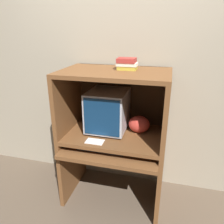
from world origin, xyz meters
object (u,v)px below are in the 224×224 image
keyboard (102,147)px  mouse (132,151)px  crt_monitor (108,110)px  book_stack (127,64)px  snack_bag (139,124)px

keyboard → mouse: same height
crt_monitor → mouse: 0.47m
keyboard → mouse: (0.29, 0.01, 0.00)m
book_stack → keyboard: bearing=-126.3°
mouse → book_stack: 0.79m
keyboard → mouse: bearing=1.4°
keyboard → book_stack: size_ratio=2.41×
snack_bag → book_stack: book_stack is taller
snack_bag → book_stack: size_ratio=1.13×
mouse → book_stack: (-0.11, 0.23, 0.75)m
keyboard → book_stack: 0.81m
crt_monitor → keyboard: crt_monitor is taller
mouse → crt_monitor: bearing=142.4°
crt_monitor → snack_bag: 0.34m
crt_monitor → snack_bag: crt_monitor is taller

